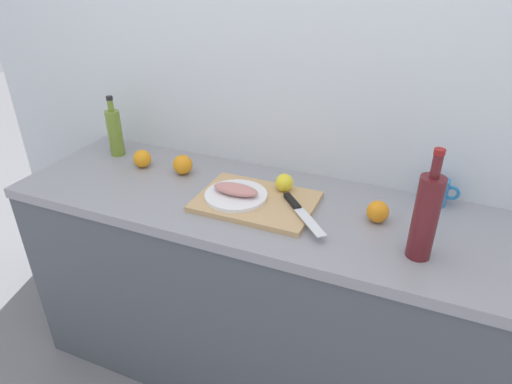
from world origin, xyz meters
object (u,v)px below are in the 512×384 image
(fish_fillet, at_px, (236,189))
(wine_bottle, at_px, (426,216))
(cutting_board, at_px, (256,201))
(white_plate, at_px, (236,195))
(coffee_mug_0, at_px, (438,192))
(lemon_0, at_px, (284,183))
(orange_0, at_px, (183,165))
(olive_oil_bottle, at_px, (115,132))
(chef_knife, at_px, (298,209))

(fish_fillet, distance_m, wine_bottle, 0.66)
(cutting_board, height_order, white_plate, white_plate)
(cutting_board, bearing_deg, coffee_mug_0, 22.77)
(lemon_0, distance_m, coffee_mug_0, 0.56)
(cutting_board, xyz_separation_m, fish_fillet, (-0.07, -0.02, 0.04))
(white_plate, xyz_separation_m, wine_bottle, (0.65, -0.08, 0.11))
(coffee_mug_0, height_order, orange_0, coffee_mug_0)
(fish_fillet, bearing_deg, olive_oil_bottle, 164.99)
(lemon_0, bearing_deg, coffee_mug_0, 15.89)
(fish_fillet, height_order, orange_0, orange_0)
(wine_bottle, height_order, orange_0, wine_bottle)
(coffee_mug_0, relative_size, orange_0, 1.36)
(white_plate, relative_size, fish_fillet, 1.33)
(wine_bottle, bearing_deg, fish_fillet, 173.09)
(olive_oil_bottle, distance_m, coffee_mug_0, 1.37)
(lemon_0, bearing_deg, chef_knife, -51.45)
(chef_knife, relative_size, orange_0, 2.85)
(white_plate, xyz_separation_m, olive_oil_bottle, (-0.68, 0.18, 0.08))
(wine_bottle, height_order, coffee_mug_0, wine_bottle)
(orange_0, bearing_deg, white_plate, -22.90)
(chef_knife, distance_m, lemon_0, 0.16)
(lemon_0, height_order, orange_0, lemon_0)
(white_plate, height_order, coffee_mug_0, coffee_mug_0)
(lemon_0, bearing_deg, fish_fillet, -140.80)
(cutting_board, distance_m, coffee_mug_0, 0.67)
(orange_0, bearing_deg, chef_knife, -13.50)
(wine_bottle, xyz_separation_m, coffee_mug_0, (0.03, 0.35, -0.09))
(fish_fillet, height_order, wine_bottle, wine_bottle)
(white_plate, xyz_separation_m, fish_fillet, (0.00, -0.00, 0.03))
(lemon_0, xyz_separation_m, wine_bottle, (0.51, -0.20, 0.09))
(cutting_board, xyz_separation_m, white_plate, (-0.07, -0.02, 0.02))
(white_plate, height_order, orange_0, orange_0)
(wine_bottle, bearing_deg, cutting_board, 170.69)
(fish_fillet, xyz_separation_m, wine_bottle, (0.65, -0.08, 0.09))
(chef_knife, height_order, wine_bottle, wine_bottle)
(cutting_board, distance_m, wine_bottle, 0.60)
(white_plate, height_order, olive_oil_bottle, olive_oil_bottle)
(cutting_board, relative_size, coffee_mug_0, 3.86)
(fish_fillet, xyz_separation_m, coffee_mug_0, (0.69, 0.27, -0.00))
(cutting_board, height_order, wine_bottle, wine_bottle)
(lemon_0, height_order, olive_oil_bottle, olive_oil_bottle)
(olive_oil_bottle, bearing_deg, white_plate, -15.01)
(fish_fillet, relative_size, coffee_mug_0, 1.57)
(white_plate, xyz_separation_m, chef_knife, (0.24, -0.00, 0.00))
(wine_bottle, distance_m, coffee_mug_0, 0.36)
(white_plate, bearing_deg, lemon_0, 39.20)
(coffee_mug_0, distance_m, orange_0, 1.00)
(white_plate, distance_m, fish_fillet, 0.03)
(fish_fillet, height_order, lemon_0, lemon_0)
(lemon_0, xyz_separation_m, orange_0, (-0.45, 0.01, -0.01))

